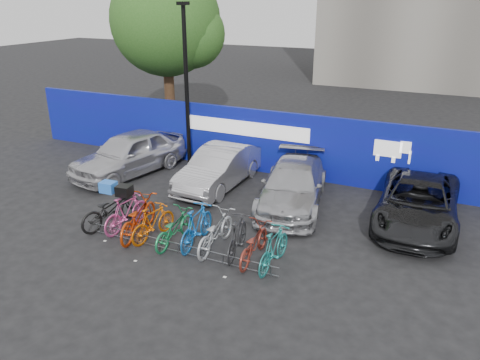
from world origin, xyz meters
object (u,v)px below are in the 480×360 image
Objects in this scene: lamppost at (186,83)px; bike_5 at (197,226)px; car_1 at (219,168)px; bike_2 at (138,217)px; bike_1 at (126,212)px; bike_8 at (254,243)px; car_2 at (293,185)px; bike_rack at (179,248)px; bike_3 at (153,223)px; bike_6 at (215,232)px; tree at (170,23)px; bike_4 at (174,228)px; car_3 at (418,202)px; bike_7 at (237,236)px; bike_0 at (111,209)px; car_0 at (129,153)px; bike_9 at (274,248)px.

lamppost is 3.27× the size of bike_5.
car_1 is 2.03× the size of bike_2.
bike_8 is (3.97, -0.02, -0.06)m from bike_1.
car_1 is at bearing 160.60° from car_2.
bike_3 reaches higher than bike_rack.
bike_2 is 2.34m from bike_6.
tree reaches higher than bike_rack.
bike_1 is at bearing 1.42° from bike_6.
bike_2 is 1.16× the size of bike_8.
lamppost is 1.09× the size of bike_rack.
lamppost reaches higher than bike_4.
car_3 is at bearing 0.31° from car_1.
bike_0 is at bearing -8.20° from bike_7.
bike_5 is (1.25, 0.22, 0.06)m from bike_3.
lamppost is 6.93m from bike_5.
lamppost is (3.57, -4.66, -1.80)m from tree.
car_2 is at bearing -117.75° from bike_4.
bike_6 is at bearing -162.84° from bike_3.
car_0 is 2.84× the size of bike_3.
car_3 is 7.10m from bike_4.
lamppost reaches higher than bike_9.
bike_4 is (0.77, -4.17, -0.23)m from car_1.
car_1 is 2.19× the size of bike_6.
tree is at bearing 127.51° from lamppost.
bike_5 reaches higher than bike_4.
car_0 is at bearing 167.79° from car_2.
bike_8 is at bearing -133.47° from car_3.
bike_7 is (4.62, -5.39, -2.75)m from lamppost.
car_2 is at bearing -20.63° from lamppost.
car_0 is at bearing -39.75° from bike_5.
tree reaches higher than car_0.
bike_8 is at bearing -174.03° from bike_1.
car_1 is 4.20m from bike_5.
tree reaches higher than bike_8.
car_2 reaches higher than bike_2.
tree reaches higher than bike_2.
tree is 11.83m from bike_0.
bike_0 is 1.13× the size of bike_8.
car_0 reaches higher than bike_0.
bike_5 is at bearing -55.18° from tree.
bike_rack is (6.77, -10.66, -4.91)m from tree.
car_2 is at bearing -176.69° from car_3.
bike_6 is at bearing -3.01° from bike_9.
bike_1 is 3.97m from bike_8.
bike_4 is at bearing -168.90° from bike_0.
car_1 is 2.89m from car_2.
lamppost reaches higher than car_0.
bike_rack is at bearing 169.06° from bike_3.
car_3 is 2.32× the size of bike_2.
bike_rack is 3.22× the size of bike_7.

